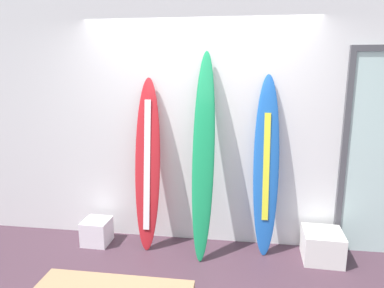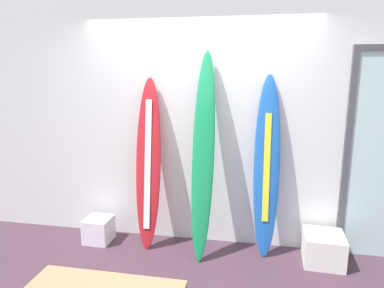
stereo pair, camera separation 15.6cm
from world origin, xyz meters
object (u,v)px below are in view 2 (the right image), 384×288
surfboard_crimson (148,166)px  surfboard_emerald (203,158)px  display_block_left (323,249)px  surfboard_cobalt (267,169)px  display_block_center (99,230)px

surfboard_crimson → surfboard_emerald: size_ratio=0.87×
display_block_left → surfboard_crimson: bearing=177.9°
surfboard_crimson → surfboard_cobalt: bearing=1.8°
surfboard_crimson → display_block_center: bearing=-174.5°
display_block_center → surfboard_crimson: bearing=5.5°
surfboard_emerald → display_block_left: 1.55m
display_block_center → surfboard_cobalt: bearing=3.0°
display_block_left → display_block_center: size_ratio=1.38×
surfboard_emerald → display_block_center: 1.54m
display_block_center → display_block_left: bearing=-0.2°
surfboard_cobalt → display_block_left: surfboard_cobalt is taller
surfboard_cobalt → surfboard_emerald: bearing=-169.6°
surfboard_cobalt → display_block_left: bearing=-10.1°
surfboard_cobalt → surfboard_crimson: bearing=-178.2°
surfboard_crimson → display_block_center: (-0.61, -0.06, -0.79)m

